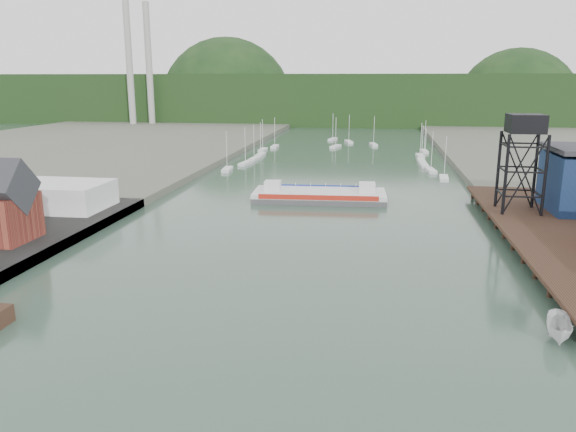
% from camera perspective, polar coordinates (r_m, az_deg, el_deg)
% --- Properties ---
extents(ground, '(600.00, 600.00, 0.00)m').
position_cam_1_polar(ground, '(46.61, -6.69, -16.90)').
color(ground, '#2C4438').
rests_on(ground, ground).
extents(east_pier, '(14.00, 70.00, 2.45)m').
position_cam_1_polar(east_pier, '(90.00, 25.27, -1.59)').
color(east_pier, black).
rests_on(east_pier, ground).
extents(white_shed, '(18.00, 12.00, 4.50)m').
position_cam_1_polar(white_shed, '(106.25, -22.59, 1.95)').
color(white_shed, silver).
rests_on(white_shed, west_quay).
extents(lift_tower, '(6.50, 6.50, 16.00)m').
position_cam_1_polar(lift_tower, '(99.65, 22.95, 8.07)').
color(lift_tower, black).
rests_on(lift_tower, east_pier).
extents(marina_sailboats, '(57.71, 92.65, 0.90)m').
position_cam_1_polar(marina_sailboats, '(178.83, 5.37, 6.22)').
color(marina_sailboats, silver).
rests_on(marina_sailboats, ground).
extents(smokestacks, '(11.20, 8.20, 60.00)m').
position_cam_1_polar(smokestacks, '(295.37, -14.87, 14.57)').
color(smokestacks, '#A2A39E').
rests_on(smokestacks, ground).
extents(distant_hills, '(500.00, 120.00, 80.00)m').
position_cam_1_polar(distant_hills, '(340.43, 6.58, 11.46)').
color(distant_hills, black).
rests_on(distant_hills, ground).
extents(chain_ferry, '(26.65, 11.93, 3.76)m').
position_cam_1_polar(chain_ferry, '(112.25, 3.20, 2.14)').
color(chain_ferry, '#474649').
rests_on(chain_ferry, ground).
extents(motorboat, '(3.44, 6.21, 2.27)m').
position_cam_1_polar(motorboat, '(58.74, 25.86, -10.29)').
color(motorboat, silver).
rests_on(motorboat, ground).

